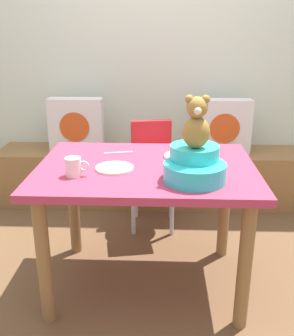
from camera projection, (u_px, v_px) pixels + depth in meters
name	position (u px, v px, depth m)	size (l,w,h in m)	color
ground_plane	(146.00, 282.00, 2.35)	(8.00, 8.00, 0.00)	brown
back_wall	(154.00, 45.00, 3.27)	(4.40, 0.10, 2.60)	silver
window_bench	(152.00, 176.00, 3.38)	(2.60, 0.44, 0.46)	olive
pillow_floral_left	(76.00, 125.00, 3.23)	(0.44, 0.15, 0.44)	silver
pillow_floral_right	(223.00, 126.00, 3.19)	(0.44, 0.15, 0.44)	silver
book_stack	(130.00, 148.00, 3.30)	(0.20, 0.14, 0.05)	#9A745C
dining_table	(146.00, 185.00, 2.14)	(1.16, 0.85, 0.74)	#B73351
highchair	(153.00, 160.00, 2.87)	(0.38, 0.49, 0.79)	red
infant_seat_teal	(195.00, 165.00, 1.88)	(0.30, 0.33, 0.16)	#2DC3CB
teddy_bear	(196.00, 123.00, 1.81)	(0.13, 0.12, 0.25)	olive
ketchup_bottle	(201.00, 137.00, 2.32)	(0.07, 0.07, 0.18)	red
coffee_mug	(74.00, 167.00, 1.94)	(0.12, 0.08, 0.09)	silver
dinner_plate_near	(181.00, 156.00, 2.23)	(0.20, 0.20, 0.01)	white
dinner_plate_far	(115.00, 168.00, 2.05)	(0.20, 0.20, 0.01)	white
table_fork	(118.00, 153.00, 2.31)	(0.02, 0.17, 0.01)	silver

